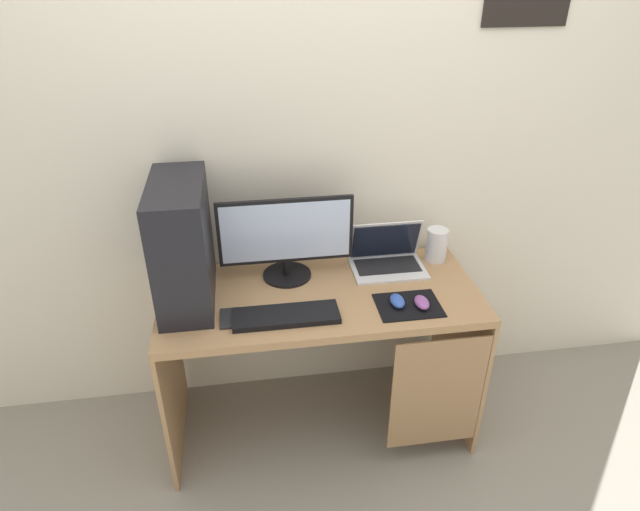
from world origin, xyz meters
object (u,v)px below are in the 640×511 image
mouse_left (397,301)px  keyboard (286,316)px  monitor (286,238)px  speaker (437,245)px  cell_phone (229,318)px  pc_tower (182,244)px  mouse_right (422,302)px  laptop (387,259)px

mouse_left → keyboard: bearing=-177.5°
keyboard → monitor: bearing=83.4°
speaker → cell_phone: 1.01m
speaker → keyboard: 0.82m
pc_tower → cell_phone: bearing=-48.7°
pc_tower → monitor: size_ratio=0.88×
pc_tower → mouse_right: (0.93, -0.21, -0.23)m
speaker → mouse_left: speaker is taller
monitor → cell_phone: bearing=-132.6°
laptop → mouse_right: bearing=-79.7°
mouse_right → monitor: bearing=148.9°
laptop → mouse_left: 0.31m
laptop → speaker: (0.24, 0.03, 0.03)m
speaker → mouse_left: (-0.28, -0.33, -0.06)m
monitor → laptop: bearing=2.1°
monitor → cell_phone: size_ratio=4.42×
keyboard → laptop: bearing=33.3°
keyboard → cell_phone: size_ratio=3.23×
pc_tower → laptop: bearing=7.5°
laptop → keyboard: (-0.49, -0.32, -0.03)m
keyboard → cell_phone: keyboard is taller
laptop → monitor: bearing=-177.9°
mouse_left → mouse_right: (0.09, -0.02, 0.00)m
pc_tower → monitor: 0.43m
pc_tower → speaker: pc_tower is taller
keyboard → mouse_left: size_ratio=4.38×
mouse_left → mouse_right: bearing=-14.7°
mouse_right → speaker: bearing=63.3°
pc_tower → laptop: size_ratio=1.55×
monitor → keyboard: (-0.04, -0.31, -0.18)m
monitor → keyboard: bearing=-96.6°
monitor → mouse_left: monitor is taller
cell_phone → mouse_right: bearing=-2.3°
speaker → mouse_left: size_ratio=1.62×
pc_tower → speaker: 1.14m
mouse_right → keyboard: bearing=179.5°
keyboard → cell_phone: 0.22m
speaker → mouse_right: (-0.18, -0.36, -0.06)m
mouse_right → cell_phone: 0.77m
cell_phone → mouse_left: bearing=-0.5°
pc_tower → mouse_left: bearing=-12.6°
laptop → mouse_right: (0.06, -0.33, -0.02)m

